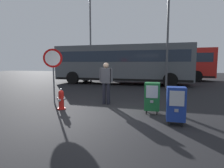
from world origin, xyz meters
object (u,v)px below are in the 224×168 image
Objects in this scene: newspaper_box_secondary at (152,96)px; pedestrian at (106,81)px; street_light_near_left at (90,33)px; fire_hydrant at (61,100)px; stop_sign at (53,64)px; street_light_near_right at (168,18)px; newspaper_box_primary at (176,104)px; bus_far at (156,63)px; bus_near at (122,62)px.

pedestrian reaches higher than newspaper_box_secondary.
newspaper_box_secondary is 0.14× the size of street_light_near_left.
stop_sign reaches higher than fire_hydrant.
street_light_near_right is at bearing 51.26° from stop_sign.
newspaper_box_primary reaches higher than fire_hydrant.
pedestrian is 0.16× the size of bus_far.
street_light_near_left reaches higher than bus_near.
fire_hydrant is at bearing -47.24° from stop_sign.
newspaper_box_secondary is 0.46× the size of stop_sign.
stop_sign is at bearing 132.76° from fire_hydrant.
pedestrian is 0.16× the size of bus_near.
street_light_near_right reaches higher than bus_near.
street_light_near_right reaches higher than street_light_near_left.
fire_hydrant is at bearing -91.20° from bus_near.
street_light_near_right is at bearing 65.27° from pedestrian.
street_light_near_right is at bearing -24.29° from street_light_near_left.
fire_hydrant is 8.78m from street_light_near_right.
stop_sign is at bearing 160.22° from newspaper_box_primary.
stop_sign is at bearing -79.67° from street_light_near_left.
stop_sign reaches higher than newspaper_box_primary.
newspaper_box_primary and newspaper_box_secondary have the same top height.
street_light_near_left is (-2.38, 9.52, 3.85)m from fire_hydrant.
pedestrian is (2.14, 0.33, -0.65)m from stop_sign.
fire_hydrant is 0.33× the size of stop_sign.
street_light_near_right is (2.53, 5.49, 3.56)m from pedestrian.
stop_sign is at bearing -97.41° from bus_near.
street_light_near_left is (-2.91, 0.82, 2.49)m from bus_near.
stop_sign is at bearing 170.39° from newspaper_box_secondary.
street_light_near_left reaches higher than stop_sign.
street_light_near_left is (-6.21, 10.31, 3.63)m from newspaper_box_primary.
bus_near is at bearing 86.49° from fire_hydrant.
pedestrian is at bearing -92.15° from bus_far.
newspaper_box_primary is 0.10× the size of bus_near.
fire_hydrant is 1.90m from pedestrian.
street_light_near_right is (0.74, -6.85, 2.80)m from bus_far.
street_light_near_left is (-5.56, 9.32, 3.63)m from newspaper_box_secondary.
street_light_near_left is 0.92× the size of street_light_near_right.
pedestrian is 0.21× the size of street_light_near_right.
newspaper_box_primary is at bearing -68.52° from bus_near.
newspaper_box_secondary is at bearing -70.41° from bus_near.
newspaper_box_secondary is 0.13× the size of street_light_near_right.
street_light_near_right is at bearing -28.63° from bus_near.
bus_near reaches higher than stop_sign.
bus_far is 1.36× the size of street_light_near_right.
newspaper_box_secondary is 4.17m from stop_sign.
fire_hydrant is at bearing -75.95° from street_light_near_left.
newspaper_box_primary is 1.00× the size of newspaper_box_secondary.
street_light_near_right is (4.67, 5.82, 2.90)m from stop_sign.
stop_sign is at bearing -171.17° from pedestrian.
stop_sign is 2.27m from pedestrian.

